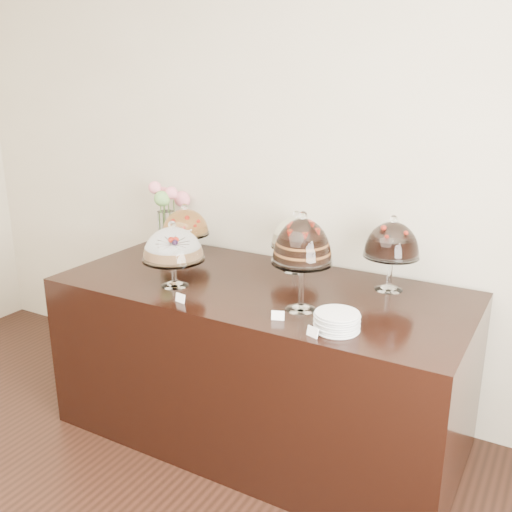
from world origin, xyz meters
The scene contains 12 objects.
wall_back centered at (0.00, 3.00, 1.50)m, with size 5.00×0.04×3.00m, color beige.
display_counter centered at (0.24, 2.45, 0.45)m, with size 2.20×1.00×0.90m, color black.
cake_stand_sugar_sponge centered at (-0.17, 2.23, 1.12)m, with size 0.33×0.33×0.35m.
cake_stand_choco_layer centered at (0.56, 2.26, 1.22)m, with size 0.29×0.29×0.48m.
cake_stand_cheesecake centered at (0.29, 2.77, 1.11)m, with size 0.28×0.28×0.35m.
cake_stand_dark_choco centered at (0.85, 2.73, 1.16)m, with size 0.29×0.29×0.40m.
cake_stand_fruit_tart centered at (-0.44, 2.71, 1.10)m, with size 0.30×0.30×0.33m.
flower_vase centered at (-0.66, 2.82, 1.14)m, with size 0.20×0.28×0.44m.
plate_stack centered at (0.80, 2.12, 0.94)m, with size 0.20×0.20×0.08m.
price_card_left centered at (0.01, 2.05, 0.92)m, with size 0.06×0.01×0.04m, color white.
price_card_right centered at (0.74, 2.01, 0.92)m, with size 0.06×0.01×0.04m, color white.
price_card_extra centered at (0.53, 2.09, 0.92)m, with size 0.06×0.01×0.04m, color white.
Camera 1 is at (1.63, -0.05, 1.96)m, focal length 40.00 mm.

